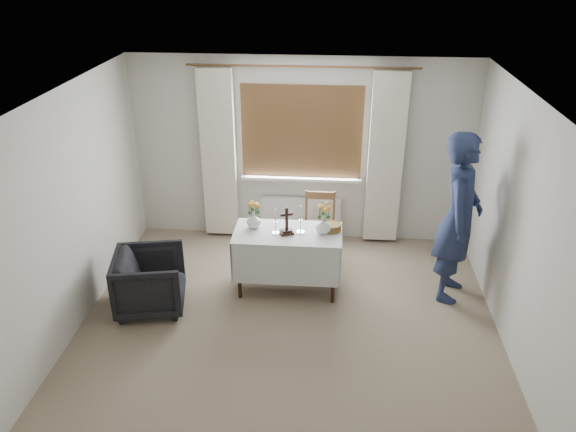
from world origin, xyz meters
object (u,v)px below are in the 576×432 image
object	(u,v)px
wooden_chair	(319,229)
flower_vase_right	(323,226)
altar_table	(288,261)
person	(459,218)
armchair	(150,281)
flower_vase_left	(254,220)
wooden_cross	(287,221)

from	to	relation	value
wooden_chair	flower_vase_right	world-z (taller)	flower_vase_right
altar_table	flower_vase_right	world-z (taller)	flower_vase_right
person	flower_vase_right	size ratio (longest dim) A/B	10.51
armchair	flower_vase_right	world-z (taller)	flower_vase_right
altar_table	person	distance (m)	2.00
flower_vase_left	wooden_cross	bearing A→B (deg)	-18.35
wooden_chair	flower_vase_right	xyz separation A→B (m)	(0.06, -0.70, 0.41)
wooden_chair	wooden_cross	distance (m)	0.96
altar_table	person	size ratio (longest dim) A/B	0.62
wooden_cross	flower_vase_left	world-z (taller)	wooden_cross
altar_table	wooden_chair	world-z (taller)	wooden_chair
altar_table	wooden_cross	size ratio (longest dim) A/B	3.77
flower_vase_left	armchair	bearing A→B (deg)	-151.38
wooden_chair	wooden_cross	world-z (taller)	wooden_cross
armchair	wooden_cross	size ratio (longest dim) A/B	2.30
altar_table	flower_vase_right	size ratio (longest dim) A/B	6.56
armchair	person	xyz separation A→B (m)	(3.41, 0.58, 0.65)
altar_table	person	bearing A→B (deg)	2.07
armchair	person	size ratio (longest dim) A/B	0.38
wooden_chair	flower_vase_right	distance (m)	0.81
armchair	flower_vase_right	size ratio (longest dim) A/B	4.01
altar_table	wooden_cross	xyz separation A→B (m)	(-0.01, -0.04, 0.55)
armchair	flower_vase_right	bearing A→B (deg)	-85.85
altar_table	flower_vase_right	bearing A→B (deg)	2.51
person	flower_vase_right	bearing A→B (deg)	108.92
armchair	flower_vase_left	bearing A→B (deg)	-72.67
person	wooden_cross	distance (m)	1.92
armchair	person	bearing A→B (deg)	-91.67
person	wooden_cross	bearing A→B (deg)	110.20
flower_vase_right	wooden_cross	bearing A→B (deg)	-172.14
armchair	flower_vase_right	xyz separation A→B (m)	(1.90, 0.53, 0.51)
flower_vase_left	wooden_chair	bearing A→B (deg)	40.06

